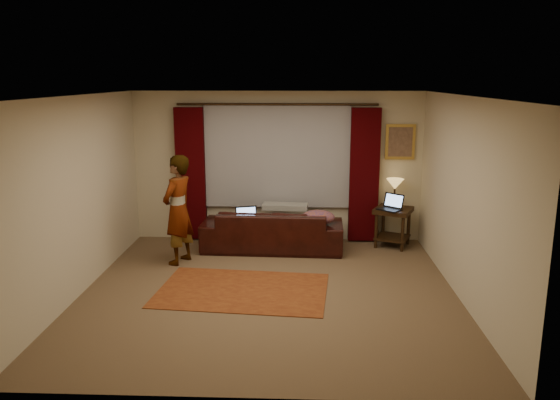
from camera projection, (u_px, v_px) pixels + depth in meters
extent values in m
cube|color=brown|center=(269.00, 292.00, 7.35)|extent=(5.00, 5.00, 0.01)
cube|color=silver|center=(268.00, 96.00, 6.78)|extent=(5.00, 5.00, 0.02)
cube|color=beige|center=(277.00, 167.00, 9.50)|extent=(5.00, 0.02, 2.60)
cube|color=beige|center=(251.00, 261.00, 4.63)|extent=(5.00, 0.02, 2.60)
cube|color=beige|center=(79.00, 196.00, 7.16)|extent=(0.02, 5.00, 2.60)
cube|color=beige|center=(464.00, 199.00, 6.97)|extent=(0.02, 5.00, 2.60)
cube|color=#93939A|center=(277.00, 156.00, 9.40)|extent=(2.50, 0.05, 1.80)
cube|color=#2E0103|center=(191.00, 174.00, 9.48)|extent=(0.50, 0.14, 2.30)
cube|color=#2E0103|center=(364.00, 175.00, 9.36)|extent=(0.50, 0.14, 2.30)
cylinder|color=#312112|center=(277.00, 104.00, 9.16)|extent=(0.04, 0.04, 3.40)
cube|color=gold|center=(400.00, 142.00, 9.29)|extent=(0.50, 0.04, 0.60)
imported|color=black|center=(273.00, 222.00, 9.08)|extent=(2.36, 1.09, 0.94)
cube|color=gray|center=(285.00, 192.00, 9.19)|extent=(0.78, 0.36, 0.09)
ellipsoid|color=brown|center=(318.00, 218.00, 8.89)|extent=(0.60, 0.49, 0.23)
cube|color=brown|center=(243.00, 290.00, 7.40)|extent=(2.39, 1.70, 0.01)
cube|color=black|center=(393.00, 227.00, 9.27)|extent=(0.76, 0.76, 0.67)
imported|color=gray|center=(178.00, 210.00, 8.33)|extent=(0.64, 0.64, 1.69)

